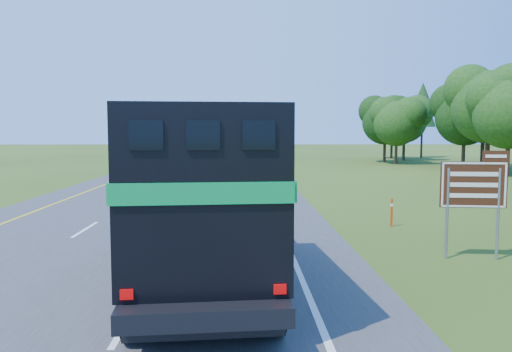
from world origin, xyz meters
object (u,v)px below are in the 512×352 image
Objects in this scene: white_suv at (176,155)px; horse_truck at (203,193)px; far_car at (207,145)px; exit_sign at (475,189)px.

horse_truck is at bearing -78.86° from white_suv.
horse_truck is 100.17m from far_car.
exit_sign is at bearing -80.92° from far_car.
white_suv is 2.07× the size of exit_sign.
white_suv is at bearing 114.96° from exit_sign.
exit_sign is at bearing 11.49° from horse_truck.
far_car is at bearing 92.69° from white_suv.
horse_truck reaches higher than white_suv.
white_suv is 51.67m from far_car.
far_car is at bearing 89.26° from horse_truck.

